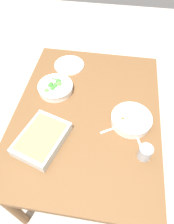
# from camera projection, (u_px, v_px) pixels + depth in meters

# --- Properties ---
(ground_plane) EXTENTS (6.00, 6.00, 0.00)m
(ground_plane) POSITION_uv_depth(u_px,v_px,m) (87.00, 162.00, 1.91)
(ground_plane) COLOR #B2A899
(dining_table) EXTENTS (1.20, 0.90, 0.74)m
(dining_table) POSITION_uv_depth(u_px,v_px,m) (87.00, 120.00, 1.40)
(dining_table) COLOR brown
(dining_table) RESTS_ON ground_plane
(stew_bowl) EXTENTS (0.24, 0.24, 0.06)m
(stew_bowl) POSITION_uv_depth(u_px,v_px,m) (131.00, 119.00, 1.25)
(stew_bowl) COLOR white
(stew_bowl) RESTS_ON dining_table
(broccoli_bowl) EXTENTS (0.23, 0.23, 0.07)m
(broccoli_bowl) POSITION_uv_depth(u_px,v_px,m) (55.00, 87.00, 1.41)
(broccoli_bowl) COLOR white
(broccoli_bowl) RESTS_ON dining_table
(baking_dish) EXTENTS (0.35, 0.30, 0.06)m
(baking_dish) POSITION_uv_depth(u_px,v_px,m) (42.00, 138.00, 1.17)
(baking_dish) COLOR silver
(baking_dish) RESTS_ON dining_table
(drink_cup) EXTENTS (0.07, 0.07, 0.08)m
(drink_cup) POSITION_uv_depth(u_px,v_px,m) (145.00, 153.00, 1.11)
(drink_cup) COLOR #B2BCC6
(drink_cup) RESTS_ON dining_table
(side_plate) EXTENTS (0.22, 0.22, 0.01)m
(side_plate) POSITION_uv_depth(u_px,v_px,m) (69.00, 65.00, 1.59)
(side_plate) COLOR white
(side_plate) RESTS_ON dining_table
(spoon_by_stew) EXTENTS (0.11, 0.16, 0.01)m
(spoon_by_stew) POSITION_uv_depth(u_px,v_px,m) (118.00, 127.00, 1.25)
(spoon_by_stew) COLOR silver
(spoon_by_stew) RESTS_ON dining_table
(fork_on_table) EXTENTS (0.17, 0.08, 0.01)m
(fork_on_table) POSITION_uv_depth(u_px,v_px,m) (142.00, 149.00, 1.16)
(fork_on_table) COLOR silver
(fork_on_table) RESTS_ON dining_table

